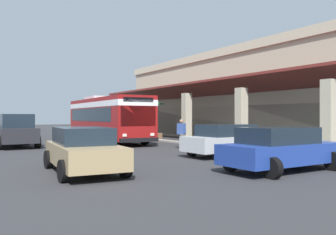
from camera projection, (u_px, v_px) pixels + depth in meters
name	position (u px, v px, depth m)	size (l,w,h in m)	color
ground	(218.00, 138.00, 29.52)	(120.00, 120.00, 0.00)	#2D2D30
curb_strip	(173.00, 142.00, 24.96)	(33.80, 0.50, 0.12)	#9E998E
plaza_building	(270.00, 97.00, 29.98)	(28.47, 14.64, 6.96)	#B2A88E
transit_bus	(107.00, 116.00, 25.77)	(11.30, 3.12, 3.34)	maroon
parked_sedan_tan	(83.00, 149.00, 11.61)	(4.55, 2.29, 1.47)	#9E845B
parked_suv_charcoal	(15.00, 130.00, 21.33)	(4.81, 2.23, 1.97)	#232328
parked_sedan_silver	(228.00, 140.00, 16.39)	(2.54, 4.46, 1.47)	#B2B5BA
parked_sedan_blue	(281.00, 149.00, 11.92)	(2.49, 4.43, 1.47)	navy
pedestrian	(181.00, 132.00, 19.95)	(0.67, 0.37, 1.67)	#726651
potted_palm	(154.00, 130.00, 29.55)	(1.75, 1.85, 3.10)	brown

